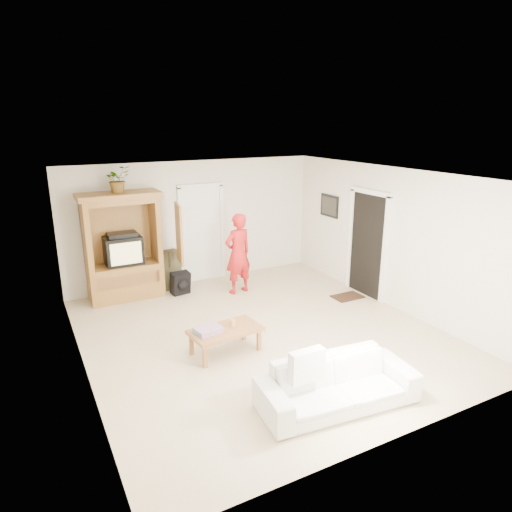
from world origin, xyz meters
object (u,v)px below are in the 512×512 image
(armoire, at_px, (125,253))
(man, at_px, (238,254))
(sofa, at_px, (338,384))
(coffee_table, at_px, (225,332))

(armoire, relative_size, man, 1.27)
(sofa, xyz_separation_m, coffee_table, (-0.68, 1.85, 0.05))
(man, distance_m, sofa, 4.13)
(sofa, relative_size, coffee_table, 1.78)
(sofa, bearing_deg, man, 87.54)
(armoire, height_order, sofa, armoire)
(man, height_order, coffee_table, man)
(man, xyz_separation_m, sofa, (-0.60, -4.06, -0.54))
(armoire, bearing_deg, man, -20.80)
(sofa, distance_m, coffee_table, 1.97)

